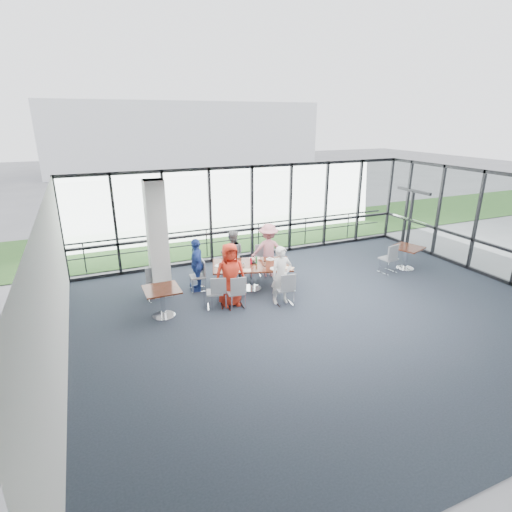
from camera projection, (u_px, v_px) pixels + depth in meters
name	position (u px, v px, depth m)	size (l,w,h in m)	color
floor	(330.00, 316.00, 9.98)	(12.00, 10.00, 0.02)	#212932
ceiling	(339.00, 188.00, 8.92)	(12.00, 10.00, 0.04)	white
wall_left	(54.00, 299.00, 7.19)	(0.10, 10.00, 3.20)	silver
curtain_wall_back	(252.00, 212.00, 13.78)	(12.00, 0.10, 3.20)	white
curtain_wall_right	(506.00, 229.00, 11.71)	(0.10, 10.00, 3.20)	white
exit_door	(410.00, 219.00, 15.14)	(0.12, 1.60, 2.10)	black
structural_column	(158.00, 240.00, 10.69)	(0.50, 0.50, 3.20)	silver
apron	(210.00, 224.00, 18.64)	(80.00, 70.00, 0.02)	slate
grass_strip	(225.00, 234.00, 16.90)	(80.00, 5.00, 0.01)	#275422
hangar_main	(181.00, 136.00, 38.20)	(24.00, 10.00, 6.00)	silver
guard_rail	(246.00, 238.00, 14.66)	(0.06, 0.06, 12.00)	#2D2D33
main_table	(252.00, 268.00, 11.35)	(2.47, 1.83, 0.75)	#36180A
side_table_left	(162.00, 293.00, 9.76)	(0.86, 0.86, 0.75)	#36180A
side_table_right	(407.00, 250.00, 12.88)	(1.11, 1.11, 0.75)	#36180A
diner_near_left	(230.00, 275.00, 10.32)	(0.83, 0.54, 1.69)	red
diner_near_right	(281.00, 275.00, 10.46)	(0.57, 0.42, 1.57)	white
diner_far_left	(232.00, 254.00, 12.12)	(0.74, 0.46, 1.52)	slate
diner_far_right	(268.00, 250.00, 12.27)	(1.08, 0.56, 1.67)	#D17A84
diner_end	(197.00, 265.00, 11.24)	(0.90, 0.49, 1.54)	#264196
chair_main_nl	(235.00, 292.00, 10.29)	(0.43, 0.43, 0.88)	gray
chair_main_nr	(284.00, 289.00, 10.49)	(0.43, 0.43, 0.88)	gray
chair_main_fl	(234.00, 263.00, 12.38)	(0.41, 0.41, 0.84)	gray
chair_main_fr	(266.00, 261.00, 12.44)	(0.45, 0.45, 0.92)	gray
chair_main_end	(198.00, 276.00, 11.33)	(0.42, 0.42, 0.85)	gray
chair_spare_la	(215.00, 292.00, 10.30)	(0.42, 0.42, 0.85)	gray
chair_spare_lb	(155.00, 286.00, 10.71)	(0.42, 0.42, 0.85)	gray
chair_spare_r	(388.00, 259.00, 12.62)	(0.46, 0.46, 0.94)	gray
plate_nl	(231.00, 269.00, 10.96)	(0.27, 0.27, 0.01)	white
plate_nr	(275.00, 269.00, 10.99)	(0.28, 0.28, 0.01)	white
plate_fl	(233.00, 260.00, 11.61)	(0.26, 0.26, 0.01)	white
plate_fr	(270.00, 259.00, 11.73)	(0.25, 0.25, 0.01)	white
plate_end	(219.00, 266.00, 11.19)	(0.26, 0.26, 0.01)	white
tumbler_a	(243.00, 266.00, 11.02)	(0.07, 0.07, 0.15)	white
tumbler_b	(264.00, 264.00, 11.16)	(0.07, 0.07, 0.14)	white
tumbler_c	(254.00, 259.00, 11.56)	(0.07, 0.07, 0.14)	white
tumbler_d	(225.00, 265.00, 11.05)	(0.07, 0.07, 0.14)	white
menu_a	(245.00, 270.00, 10.89)	(0.32, 0.23, 0.00)	silver
menu_b	(288.00, 268.00, 11.06)	(0.32, 0.22, 0.00)	silver
menu_c	(255.00, 258.00, 11.80)	(0.31, 0.22, 0.00)	silver
condiment_caddy	(254.00, 263.00, 11.39)	(0.10, 0.07, 0.04)	black
ketchup_bottle	(251.00, 261.00, 11.33)	(0.06, 0.06, 0.18)	#B40017
green_bottle	(256.00, 260.00, 11.37)	(0.05, 0.05, 0.20)	#247D3C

